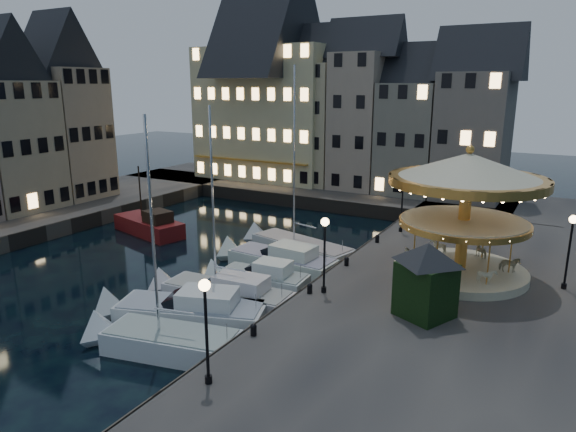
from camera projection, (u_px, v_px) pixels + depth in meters
The scene contains 32 objects.
ground at pixel (208, 295), 30.72m from camera, with size 160.00×160.00×0.00m, color black.
quay_east at pixel (471, 296), 28.91m from camera, with size 16.00×56.00×1.30m, color #474442.
quay_north at pixel (306, 189), 57.95m from camera, with size 44.00×12.00×1.30m, color #474442.
quaywall_e at pixel (341, 271), 32.74m from camera, with size 0.15×44.00×1.30m, color #47423A.
quaywall_n at pixel (296, 202), 51.94m from camera, with size 48.00×0.15×1.30m, color #47423A.
quaywall_w at pixel (44, 234), 40.84m from camera, with size 0.15×44.00×1.30m, color #47423A.
streetlamp_a at pixel (206, 317), 18.69m from camera, with size 0.44×0.44×4.17m.
streetlamp_b at pixel (325, 244), 27.11m from camera, with size 0.44×0.44×4.17m.
streetlamp_c at pixel (402, 197), 38.48m from camera, with size 0.44×0.44×4.17m.
streetlamp_d at pixel (570, 241), 27.60m from camera, with size 0.44×0.44×4.17m.
bollard_a at pixel (253, 329), 22.95m from camera, with size 0.30×0.30×0.57m.
bollard_b at pixel (310, 288), 27.58m from camera, with size 0.30×0.30×0.57m.
bollard_c at pixel (347, 261), 31.79m from camera, with size 0.30×0.30×0.57m.
bollard_d at pixel (377, 238), 36.42m from camera, with size 0.30×0.30×0.57m.
townhouse_na at pixel (232, 121), 63.34m from camera, with size 5.50×8.00×12.80m.
townhouse_nb at pixel (269, 118), 60.61m from camera, with size 6.16×8.00×13.80m.
townhouse_nc at pixel (315, 115), 57.60m from camera, with size 6.82×8.00×14.80m.
townhouse_nd at pixel (363, 112), 54.72m from camera, with size 5.50×8.00×15.80m.
townhouse_ne at pixel (413, 129), 52.50m from camera, with size 6.16×8.00×12.80m.
townhouse_nf at pixel (475, 126), 49.48m from camera, with size 6.82×8.00×13.80m.
townhouse_wb at pixel (5, 135), 45.25m from camera, with size 8.80×6.40×13.00m.
townhouse_wc at pixel (64, 123), 50.24m from camera, with size 8.80×5.50×14.20m.
hotel_corner at pixel (269, 105), 60.21m from camera, with size 17.60×9.00×16.80m.
motorboat_a at pixel (161, 341), 24.07m from camera, with size 7.41×3.80×12.26m.
motorboat_b at pixel (184, 312), 26.91m from camera, with size 8.78×5.14×2.15m.
motorboat_c at pixel (222, 294), 29.17m from camera, with size 8.71×2.77×11.54m.
motorboat_d at pixel (257, 279), 31.40m from camera, with size 6.54×2.52×2.15m.
motorboat_e at pixel (277, 260), 34.74m from camera, with size 8.55×2.98×2.15m.
motorboat_f at pixel (296, 247), 37.87m from camera, with size 9.26×4.44×12.30m.
red_fishing_boat at pixel (150, 226), 42.91m from camera, with size 7.50×4.13×5.83m.
carousel at pixel (467, 191), 29.00m from camera, with size 8.75×8.75×7.66m.
ticket_kiosk at pixel (427, 267), 24.36m from camera, with size 3.59×3.59×4.21m.
Camera 1 is at (18.29, -22.45, 12.26)m, focal length 32.00 mm.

